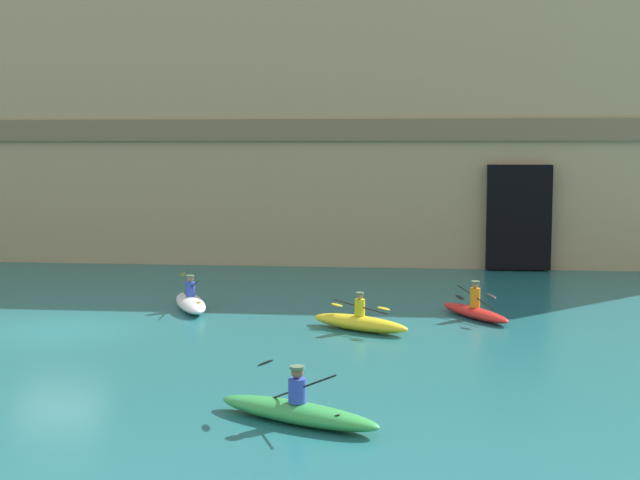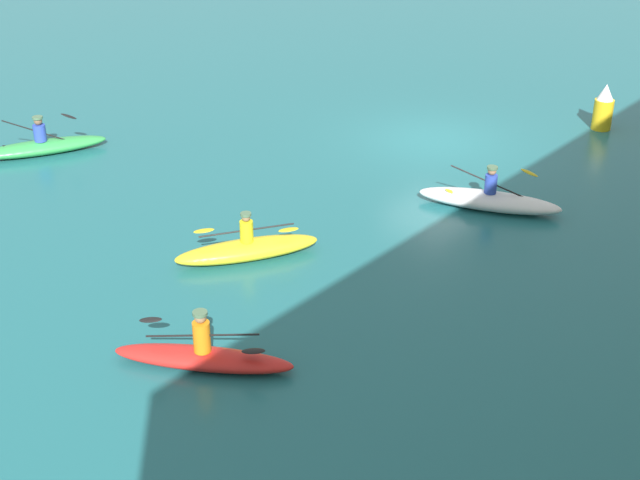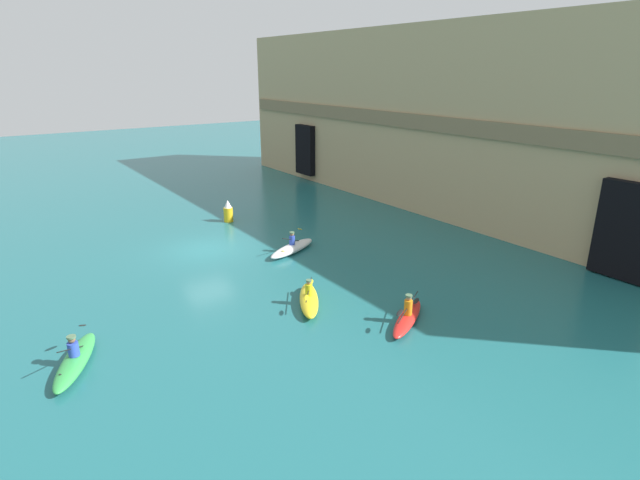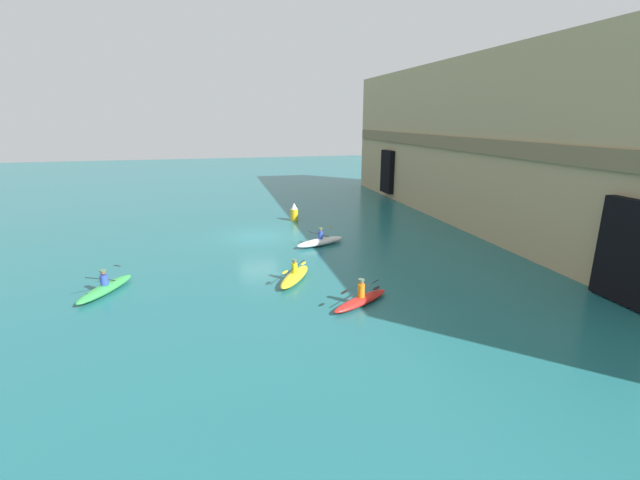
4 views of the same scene
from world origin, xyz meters
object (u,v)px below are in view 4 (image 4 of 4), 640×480
at_px(kayak_white, 320,241).
at_px(kayak_yellow, 295,276).
at_px(kayak_red, 361,299).
at_px(marker_buoy, 294,212).
at_px(kayak_green, 105,288).

relative_size(kayak_white, kayak_yellow, 1.13).
height_order(kayak_red, marker_buoy, marker_buoy).
distance_m(kayak_white, marker_buoy, 6.98).
relative_size(kayak_red, kayak_yellow, 1.01).
xyz_separation_m(kayak_green, marker_buoy, (-11.93, 10.90, 0.41)).
distance_m(kayak_green, marker_buoy, 16.16).
bearing_deg(kayak_red, marker_buoy, -121.69).
height_order(kayak_yellow, marker_buoy, marker_buoy).
relative_size(kayak_green, marker_buoy, 2.55).
xyz_separation_m(kayak_red, kayak_white, (-8.93, 0.45, 0.02)).
bearing_deg(marker_buoy, kayak_red, -0.34).
height_order(kayak_white, kayak_yellow, kayak_white).
bearing_deg(kayak_green, kayak_red, -83.85).
xyz_separation_m(kayak_red, kayak_green, (-3.97, -10.81, 0.01)).
bearing_deg(kayak_red, kayak_white, -124.21).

